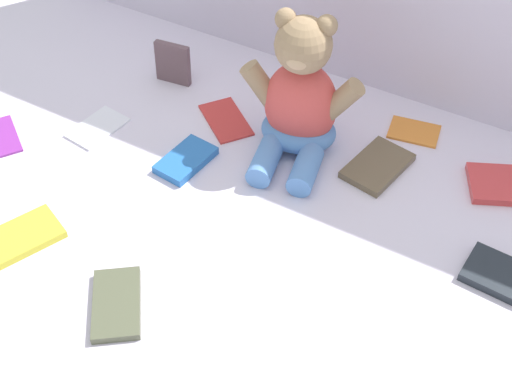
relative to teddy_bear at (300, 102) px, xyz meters
The scene contains 12 objects.
ground_plane 0.19m from the teddy_bear, 65.69° to the right, with size 3.20×3.20×0.00m, color silver.
teddy_bear is the anchor object (origin of this frame).
book_case_0 0.47m from the teddy_bear, 16.36° to the right, with size 0.08×0.12×0.02m, color #20272D.
book_case_1 0.19m from the teddy_bear, behind, with size 0.07×0.13×0.01m, color red.
book_case_2 0.55m from the teddy_bear, 123.22° to the right, with size 0.08×0.14×0.01m, color yellow.
book_case_3 0.19m from the teddy_bear, ahead, with size 0.09×0.13×0.01m, color brown.
book_case_4 0.40m from the teddy_bear, 11.74° to the left, with size 0.10×0.11×0.01m, color #CD3A3B.
book_case_5 0.50m from the teddy_bear, 98.28° to the right, with size 0.07×0.13×0.01m, color #545840.
book_case_7 0.41m from the teddy_bear, 157.21° to the right, with size 0.07×0.12×0.01m, color white.
book_case_8 0.26m from the teddy_bear, 38.34° to the left, with size 0.07×0.10×0.01m, color orange.
book_case_9 0.34m from the teddy_bear, behind, with size 0.08×0.01×0.09m, color #60474D.
book_case_10 0.24m from the teddy_bear, 136.24° to the right, with size 0.07×0.12×0.02m, color blue.
Camera 1 is at (0.37, -0.79, 0.90)m, focal length 48.76 mm.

